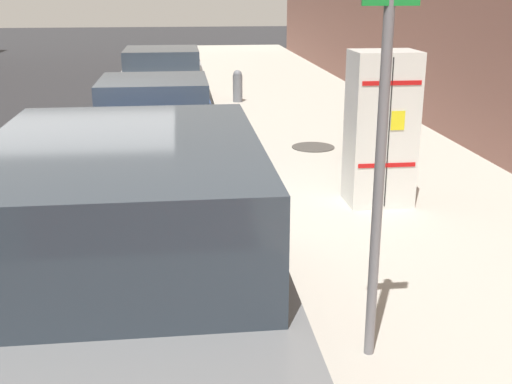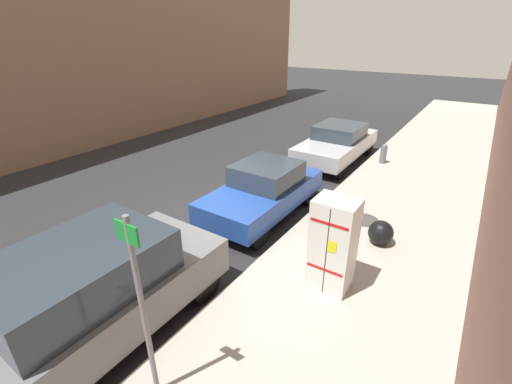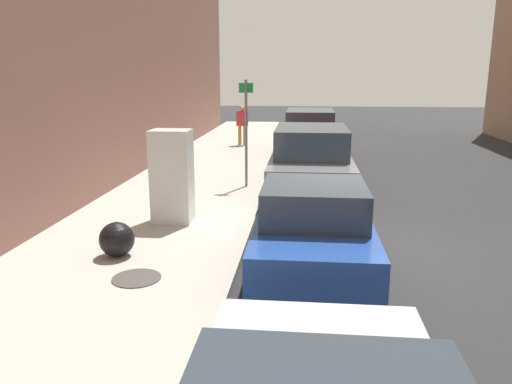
{
  "view_description": "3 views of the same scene",
  "coord_description": "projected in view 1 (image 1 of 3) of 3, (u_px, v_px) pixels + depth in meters",
  "views": [
    {
      "loc": [
        -1.34,
        8.03,
        2.67
      ],
      "look_at": [
        -2.09,
        1.63,
        0.62
      ],
      "focal_mm": 45.0,
      "sensor_mm": 36.0,
      "label": 1
    },
    {
      "loc": [
        -5.43,
        5.9,
        4.59
      ],
      "look_at": [
        -1.82,
        0.54,
        1.55
      ],
      "focal_mm": 24.0,
      "sensor_mm": 36.0,
      "label": 2
    },
    {
      "loc": [
        -1.11,
        -8.52,
        3.04
      ],
      "look_at": [
        -2.1,
        1.45,
        0.66
      ],
      "focal_mm": 35.0,
      "sensor_mm": 36.0,
      "label": 3
    }
  ],
  "objects": [
    {
      "name": "fire_hydrant",
      "position": [
        238.0,
        86.0,
        14.67
      ],
      "size": [
        0.22,
        0.22,
        0.73
      ],
      "color": "slate",
      "rests_on": "sidewalk_slab"
    },
    {
      "name": "street_sign_post",
      "position": [
        381.0,
        148.0,
        4.15
      ],
      "size": [
        0.36,
        0.07,
        2.72
      ],
      "color": "slate",
      "rests_on": "sidewalk_slab"
    },
    {
      "name": "ground_plane",
      "position": [
        80.0,
        205.0,
        8.26
      ],
      "size": [
        80.0,
        80.0,
        0.0
      ],
      "primitive_type": "plane",
      "color": "#28282B"
    },
    {
      "name": "parked_hatchback_blue",
      "position": [
        155.0,
        129.0,
        9.21
      ],
      "size": [
        1.73,
        3.83,
        1.44
      ],
      "color": "#23479E",
      "rests_on": "ground"
    },
    {
      "name": "discarded_refrigerator",
      "position": [
        381.0,
        129.0,
        7.59
      ],
      "size": [
        0.76,
        0.6,
        1.82
      ],
      "color": "silver",
      "rests_on": "sidewalk_slab"
    },
    {
      "name": "parked_sedan_silver",
      "position": [
        163.0,
        80.0,
        14.13
      ],
      "size": [
        1.83,
        4.35,
        1.41
      ],
      "color": "silver",
      "rests_on": "ground"
    },
    {
      "name": "sidewalk_slab",
      "position": [
        383.0,
        188.0,
        8.68
      ],
      "size": [
        3.86,
        44.0,
        0.17
      ],
      "primitive_type": "cube",
      "color": "#B2ADA0",
      "rests_on": "ground"
    },
    {
      "name": "manhole_cover",
      "position": [
        313.0,
        147.0,
        10.54
      ],
      "size": [
        0.7,
        0.7,
        0.02
      ],
      "primitive_type": "cylinder",
      "color": "#47443F",
      "rests_on": "sidewalk_slab"
    },
    {
      "name": "parked_suv_gray",
      "position": [
        130.0,
        262.0,
        4.34
      ],
      "size": [
        1.98,
        4.59,
        1.75
      ],
      "color": "slate",
      "rests_on": "ground"
    },
    {
      "name": "trash_bag",
      "position": [
        364.0,
        142.0,
        9.71
      ],
      "size": [
        0.56,
        0.56,
        0.56
      ],
      "primitive_type": "sphere",
      "color": "black",
      "rests_on": "sidewalk_slab"
    }
  ]
}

